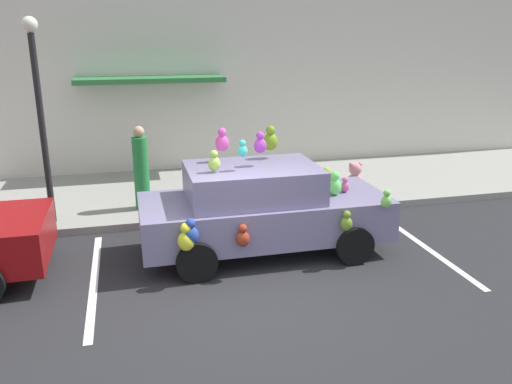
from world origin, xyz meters
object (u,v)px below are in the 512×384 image
at_px(teddy_bear_on_sidewalk, 355,180).
at_px(street_lamp_post, 39,101).
at_px(plush_covered_car, 262,208).
at_px(pedestrian_near_shopfront, 141,170).

relative_size(teddy_bear_on_sidewalk, street_lamp_post, 0.20).
xyz_separation_m(teddy_bear_on_sidewalk, street_lamp_post, (-6.38, -0.14, 1.98)).
height_order(plush_covered_car, pedestrian_near_shopfront, plush_covered_car).
relative_size(plush_covered_car, pedestrian_near_shopfront, 2.43).
height_order(teddy_bear_on_sidewalk, pedestrian_near_shopfront, pedestrian_near_shopfront).
height_order(plush_covered_car, teddy_bear_on_sidewalk, plush_covered_car).
height_order(street_lamp_post, pedestrian_near_shopfront, street_lamp_post).
bearing_deg(plush_covered_car, pedestrian_near_shopfront, 128.24).
bearing_deg(street_lamp_post, pedestrian_near_shopfront, 12.39).
relative_size(teddy_bear_on_sidewalk, pedestrian_near_shopfront, 0.44).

